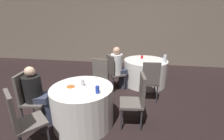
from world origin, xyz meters
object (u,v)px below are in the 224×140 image
at_px(chair_far_south, 150,79).
at_px(bottle_far, 165,59).
at_px(soda_can_silver, 83,82).
at_px(person_black_shirt, 39,96).
at_px(chair_far_southwest, 113,70).
at_px(chair_near_west, 28,95).
at_px(chair_near_north, 99,76).
at_px(pizza_plate_near, 71,87).
at_px(table_near, 83,105).
at_px(table_far, 145,72).
at_px(chair_near_southwest, 21,118).
at_px(person_white_shirt, 119,68).
at_px(soda_can_blue, 97,90).
at_px(chair_near_east, 137,97).

relative_size(chair_far_south, bottle_far, 4.48).
bearing_deg(bottle_far, soda_can_silver, -133.48).
bearing_deg(person_black_shirt, chair_far_southwest, 137.02).
bearing_deg(bottle_far, chair_near_west, -143.16).
relative_size(chair_near_west, chair_near_north, 1.00).
relative_size(chair_far_south, pizza_plate_near, 4.79).
relative_size(table_near, chair_near_north, 1.13).
height_order(table_far, soda_can_silver, soda_can_silver).
height_order(chair_far_southwest, bottle_far, chair_far_southwest).
xyz_separation_m(chair_near_southwest, soda_can_silver, (0.61, 0.81, 0.22)).
bearing_deg(person_black_shirt, soda_can_silver, 94.66).
distance_m(person_white_shirt, soda_can_blue, 1.75).
bearing_deg(chair_near_southwest, chair_near_north, 107.57).
relative_size(chair_near_east, chair_near_north, 1.00).
xyz_separation_m(chair_near_east, person_black_shirt, (-1.74, -0.22, -0.03)).
height_order(chair_near_west, soda_can_blue, chair_near_west).
relative_size(chair_near_north, person_white_shirt, 0.82).
relative_size(chair_near_north, soda_can_silver, 8.00).
height_order(soda_can_silver, bottle_far, bottle_far).
distance_m(chair_near_east, chair_far_southwest, 1.51).
xyz_separation_m(table_near, chair_far_southwest, (0.32, 1.47, 0.21)).
bearing_deg(chair_near_southwest, table_near, 90.00).
bearing_deg(bottle_far, chair_near_north, -151.38).
distance_m(chair_near_west, person_white_shirt, 2.22).
xyz_separation_m(chair_near_east, person_white_shirt, (-0.50, 1.46, 0.02)).
bearing_deg(chair_near_north, table_near, 90.00).
xyz_separation_m(chair_near_west, soda_can_blue, (1.29, -0.04, 0.22)).
distance_m(chair_near_southwest, person_black_shirt, 0.66).
xyz_separation_m(chair_near_west, pizza_plate_near, (0.77, 0.11, 0.16)).
distance_m(chair_far_south, person_white_shirt, 0.97).
bearing_deg(chair_far_south, chair_near_west, -156.01).
relative_size(chair_near_west, chair_far_south, 1.00).
relative_size(table_near, person_black_shirt, 1.00).
relative_size(person_white_shirt, pizza_plate_near, 5.80).
bearing_deg(soda_can_blue, chair_near_west, 178.42).
bearing_deg(chair_near_west, soda_can_blue, 80.33).
bearing_deg(bottle_far, chair_far_southwest, -164.58).
distance_m(table_near, chair_near_southwest, 0.99).
bearing_deg(chair_near_north, pizza_plate_near, 79.58).
xyz_separation_m(chair_near_west, chair_far_southwest, (1.28, 1.61, 0.00)).
bearing_deg(chair_far_southwest, table_near, -45.55).
distance_m(chair_near_north, person_black_shirt, 1.37).
xyz_separation_m(chair_near_north, person_white_shirt, (0.39, 0.60, 0.02)).
distance_m(chair_far_south, soda_can_silver, 1.58).
xyz_separation_m(table_near, soda_can_blue, (0.33, -0.17, 0.43)).
height_order(chair_near_east, person_white_shirt, person_white_shirt).
bearing_deg(chair_far_southwest, person_white_shirt, 90.00).
bearing_deg(soda_can_silver, chair_near_southwest, -127.06).
bearing_deg(pizza_plate_near, chair_near_southwest, -120.78).
xyz_separation_m(table_near, person_white_shirt, (0.47, 1.56, 0.23)).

